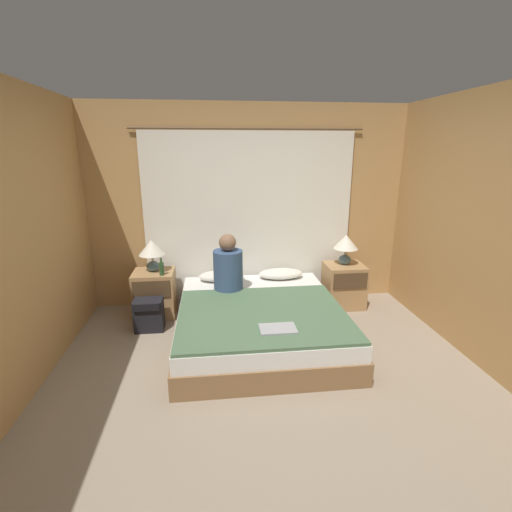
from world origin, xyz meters
TOP-DOWN VIEW (x-y plane):
  - ground_plane at (0.00, 0.00)m, footprint 16.00×16.00m
  - wall_back at (0.00, 2.08)m, footprint 4.06×0.06m
  - curtain_panel at (0.00, 2.02)m, footprint 2.80×0.03m
  - bed at (0.00, 0.98)m, footprint 1.70×1.97m
  - nightstand_left at (-1.18, 1.71)m, footprint 0.48×0.44m
  - nightstand_right at (1.18, 1.71)m, footprint 0.48×0.44m
  - lamp_left at (-1.18, 1.74)m, footprint 0.31×0.31m
  - lamp_right at (1.18, 1.74)m, footprint 0.31×0.31m
  - pillow_left at (-0.37, 1.78)m, footprint 0.56×0.29m
  - pillow_right at (0.37, 1.78)m, footprint 0.56×0.29m
  - blanket_on_bed at (0.00, 0.72)m, footprint 1.64×1.37m
  - person_left_in_bed at (-0.30, 1.44)m, footprint 0.33×0.33m
  - beer_bottle_on_left_stand at (-1.06, 1.58)m, footprint 0.06×0.06m
  - laptop_on_bed at (0.09, 0.35)m, footprint 0.33×0.21m
  - backpack_on_floor at (-1.20, 1.31)m, footprint 0.31×0.24m

SIDE VIEW (x-z plane):
  - ground_plane at x=0.00m, z-range 0.00..0.00m
  - bed at x=0.00m, z-range 0.00..0.38m
  - backpack_on_floor at x=-1.20m, z-range 0.02..0.39m
  - nightstand_left at x=-1.18m, z-range 0.00..0.55m
  - nightstand_right at x=1.18m, z-range 0.00..0.55m
  - blanket_on_bed at x=0.00m, z-range 0.38..0.41m
  - laptop_on_bed at x=0.09m, z-range 0.41..0.43m
  - pillow_left at x=-0.37m, z-range 0.38..0.50m
  - pillow_right at x=0.37m, z-range 0.38..0.50m
  - beer_bottle_on_left_stand at x=-1.06m, z-range 0.53..0.74m
  - person_left_in_bed at x=-0.30m, z-range 0.33..1.00m
  - lamp_left at x=-1.18m, z-range 0.62..1.00m
  - lamp_right at x=1.18m, z-range 0.62..1.00m
  - curtain_panel at x=0.00m, z-range 0.00..2.20m
  - wall_back at x=0.00m, z-range 0.00..2.50m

